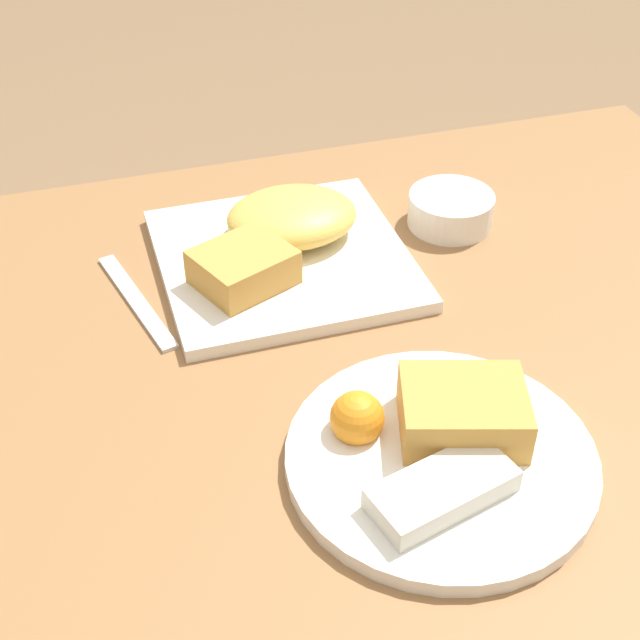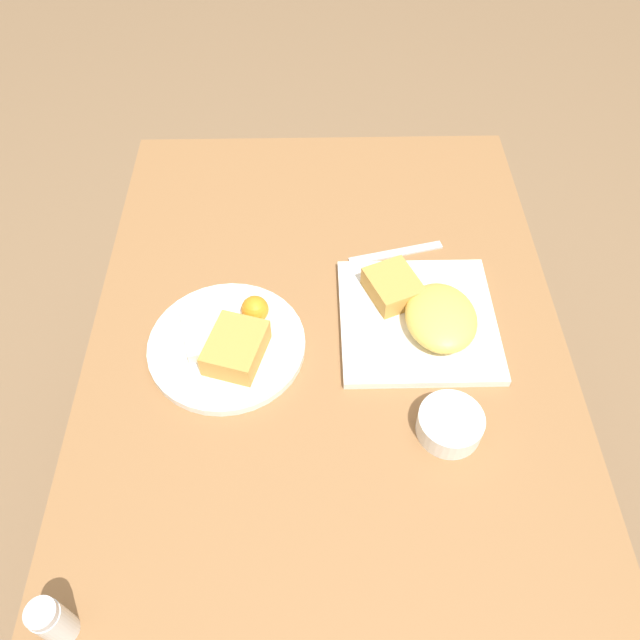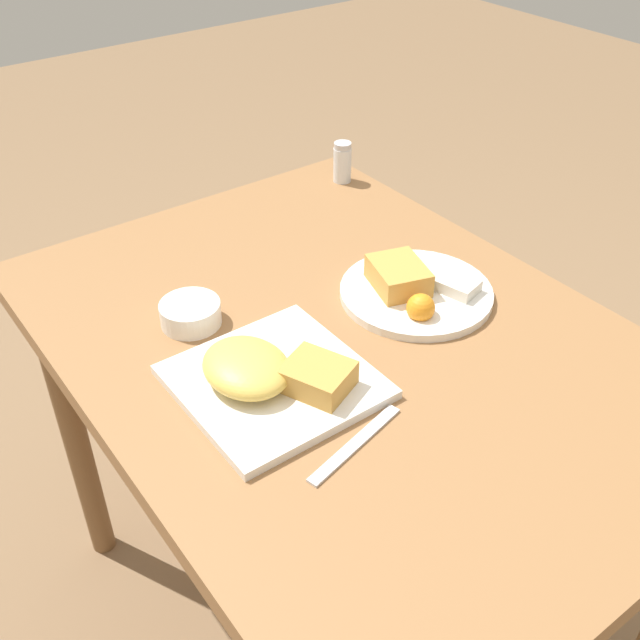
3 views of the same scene
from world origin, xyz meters
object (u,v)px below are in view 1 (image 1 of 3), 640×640
(sauce_ramekin, at_px, (451,209))
(butter_knife, at_px, (136,301))
(plate_square_near, at_px, (282,244))
(plate_oval_far, at_px, (441,447))

(sauce_ramekin, distance_m, butter_knife, 0.35)
(plate_square_near, distance_m, butter_knife, 0.16)
(plate_square_near, bearing_deg, butter_knife, 9.81)
(plate_square_near, bearing_deg, sauce_ramekin, -175.68)
(plate_oval_far, distance_m, butter_knife, 0.34)
(plate_oval_far, bearing_deg, plate_square_near, -81.69)
(plate_square_near, height_order, butter_knife, plate_square_near)
(butter_knife, bearing_deg, plate_oval_far, 22.05)
(plate_oval_far, height_order, butter_knife, plate_oval_far)
(plate_oval_far, distance_m, sauce_ramekin, 0.35)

